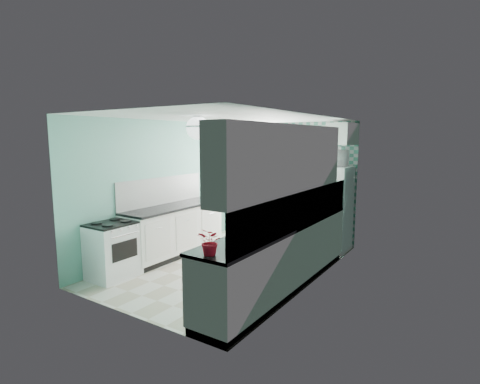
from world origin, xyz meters
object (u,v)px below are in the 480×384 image
Objects in this scene: ceiling_light at (198,128)px; stove at (113,249)px; sink at (306,216)px; fruit_bowl at (246,238)px; fridge at (330,208)px; microwave at (332,158)px; potted_plant at (211,242)px.

ceiling_light is 0.41× the size of stove.
sink is 1.82m from fruit_bowl.
sink is at bearing 34.99° from stove.
microwave is at bearing 54.81° from fridge.
potted_plant is (0.09, -3.90, 0.27)m from fridge.
fruit_bowl is at bearing 88.11° from microwave.
ceiling_light is 3.22m from fridge.
ceiling_light is 1.89m from fruit_bowl.
sink is (0.09, -1.39, 0.11)m from fridge.
microwave reaches higher than stove.
fruit_bowl is at bearing -87.60° from fridge.
stove is at bearing 51.49° from microwave.
fridge is 5.51× the size of potted_plant.
fruit_bowl is (0.09, -3.21, 0.15)m from fridge.
potted_plant is at bearing -92.80° from sink.
ceiling_light is 2.32m from stove.
ceiling_light is 2.14m from potted_plant.
potted_plant is (2.40, -0.60, 0.64)m from stove.
microwave is at bearing 91.32° from potted_plant.
potted_plant is at bearing -87.88° from fridge.
fruit_bowl is (-0.00, -1.82, 0.05)m from sink.
potted_plant is 3.97m from microwave.
ceiling_light reaches higher than sink.
fridge is at bearing 51.55° from stove.
fridge is 3.21m from fruit_bowl.
sink is at bearing 45.82° from ceiling_light.
potted_plant reaches higher than stove.
ceiling_light reaches higher than fridge.
potted_plant is (1.20, -1.27, -1.23)m from ceiling_light.
microwave is at bearing 91.16° from sink.
ceiling_light is 1.17× the size of potted_plant.
fruit_bowl is 0.53× the size of microwave.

